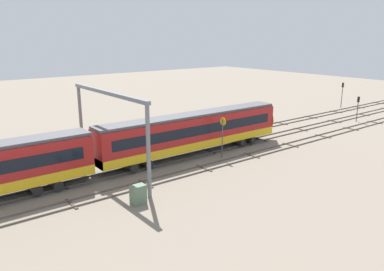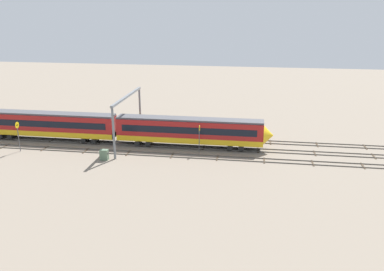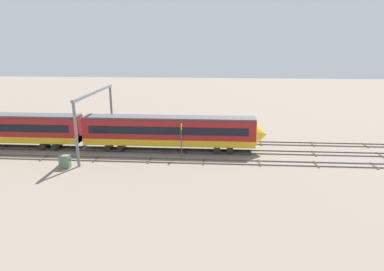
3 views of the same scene
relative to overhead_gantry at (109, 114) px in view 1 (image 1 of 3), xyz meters
The scene contains 9 objects.
ground_plane 10.34m from the overhead_gantry, ahead, with size 193.92×193.92×0.00m, color gray.
track_near_foreground 11.26m from the overhead_gantry, 28.65° to the right, with size 177.92×2.40×0.16m.
track_with_train 10.30m from the overhead_gantry, ahead, with size 177.92×2.40×0.16m.
track_middle 11.13m from the overhead_gantry, 26.89° to the left, with size 177.92×2.40×0.16m.
overhead_gantry is the anchor object (origin of this frame).
speed_sign_near_foreground 13.09m from the overhead_gantry, 12.83° to the right, with size 0.14×0.93×4.65m.
signal_light_trackside_approach 52.22m from the overhead_gantry, ahead, with size 0.31×0.32×4.83m.
signal_light_trackside_departure 42.67m from the overhead_gantry, ahead, with size 0.31×0.32×4.06m.
relay_cabinet 9.58m from the overhead_gantry, 100.70° to the right, with size 1.24×0.82×1.63m.
Camera 1 is at (-24.15, -33.28, 13.44)m, focal length 35.59 mm.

